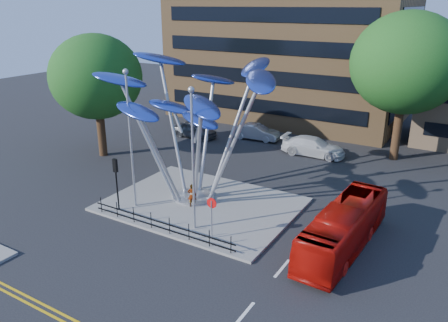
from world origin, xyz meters
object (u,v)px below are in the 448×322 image
Objects in this scene: parked_car_mid at (256,132)px; pedestrian at (192,195)px; street_lamp_left at (130,128)px; no_entry_sign_island at (212,211)px; parked_car_right at (313,146)px; tree_left at (96,77)px; street_lamp_right at (193,148)px; leaf_sculpture at (192,99)px; traffic_light_island at (116,174)px; parked_car_left at (195,130)px; tree_right at (407,63)px; red_bus at (344,228)px.

pedestrian is at bearing -172.89° from parked_car_mid.
no_entry_sign_island is (6.50, -0.98, -3.54)m from street_lamp_left.
parked_car_mid is 6.59m from parked_car_right.
street_lamp_left is at bearing 155.58° from parked_car_right.
tree_left is 1.88× the size of parked_car_right.
parked_car_mid is at bearing 90.46° from street_lamp_left.
tree_left is at bearing 154.23° from street_lamp_right.
leaf_sculpture is 2.31× the size of parked_car_right.
traffic_light_island is 1.40× the size of no_entry_sign_island.
parked_car_left is at bearing 124.36° from leaf_sculpture.
parked_car_mid is (-12.64, -0.97, -7.28)m from tree_right.
red_bus is 22.86m from parked_car_left.
no_entry_sign_island is (7.00, 0.02, -0.80)m from traffic_light_island.
tree_left is 2.29× the size of parked_car_left.
traffic_light_island is at bearing -179.87° from no_entry_sign_island.
parked_car_left is (-18.20, -3.43, -7.27)m from tree_right.
red_bus is at bearing 24.14° from no_entry_sign_island.
leaf_sculpture is at bearing 176.44° from red_bus.
red_bus is (10.57, -1.25, -5.62)m from leaf_sculpture.
traffic_light_island is (9.00, -7.50, -4.18)m from tree_left.
red_bus is (22.50, -4.57, -5.54)m from tree_left.
leaf_sculpture reaches higher than street_lamp_right.
leaf_sculpture is 1.45× the size of street_lamp_left.
parked_car_mid is (-0.14, 17.53, -4.60)m from street_lamp_left.
street_lamp_left is at bearing 175.43° from parked_car_mid.
traffic_light_island is at bearing -164.57° from red_bus.
tree_left is at bearing 164.45° from leaf_sculpture.
no_entry_sign_island is 20.19m from parked_car_left.
tree_left is 19.28m from parked_car_right.
pedestrian reaches higher than parked_car_left.
leaf_sculpture is 12.03m from red_bus.
pedestrian is (0.82, -1.40, -5.94)m from leaf_sculpture.
tree_left is 0.81× the size of leaf_sculpture.
parked_car_right is (6.38, -1.65, 0.05)m from parked_car_mid.
tree_left is 23.62m from red_bus.
street_lamp_right is 9.20m from red_bus.
street_lamp_right reaches higher than red_bus.
street_lamp_left is 5.77m from pedestrian.
street_lamp_right reaches higher than parked_car_mid.
street_lamp_left reaches higher than pedestrian.
leaf_sculpture reaches higher than street_lamp_left.
street_lamp_right is 1.84× the size of parked_car_left.
tree_left is 12.38m from leaf_sculpture.
tree_right is 2.68× the size of parked_car_left.
leaf_sculpture is 2.79× the size of parked_car_mid.
street_lamp_right is 5.06m from pedestrian.
street_lamp_left is 1.06× the size of street_lamp_right.
street_lamp_left is 2.57× the size of traffic_light_island.
tree_left reaches higher than pedestrian.
tree_right is at bearing 55.95° from street_lamp_left.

